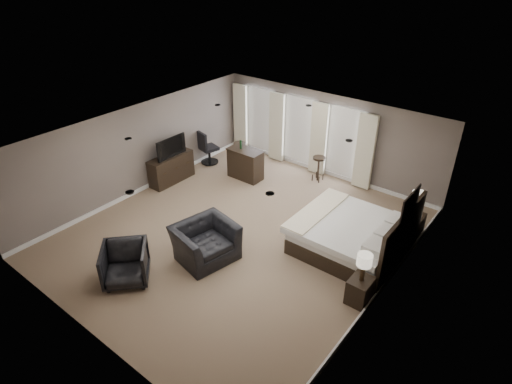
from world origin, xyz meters
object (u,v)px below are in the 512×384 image
Objects in this scene: lamp_far at (417,204)px; dresser at (171,169)px; lamp_near at (363,268)px; bed at (355,224)px; armchair_near at (205,237)px; nightstand_far at (412,226)px; nightstand_near at (360,290)px; bar_stool_right at (318,169)px; tv at (170,154)px; armchair_far at (125,263)px; desk_chair at (209,147)px; bar_stool_left at (240,155)px; bar_counter at (245,164)px.

dresser is (-6.92, -1.72, -0.52)m from lamp_far.
lamp_far is at bearing 90.00° from lamp_near.
bed reaches higher than armchair_near.
nightstand_far is 0.98× the size of lamp_near.
nightstand_near is at bearing -58.46° from bed.
bed reaches higher than bar_stool_right.
lamp_near is 0.59× the size of tv.
armchair_far is at bearing -97.95° from bar_stool_right.
desk_chair reaches higher than bar_stool_right.
armchair_near reaches higher than dresser.
tv is (-6.92, -1.72, 0.62)m from nightstand_far.
bar_counter is at bearing -37.85° from bar_stool_left.
lamp_near is 0.75× the size of bar_stool_left.
bed is 2.50× the size of armchair_far.
bed is at bearing 2.58° from dresser.
bed is 2.23× the size of tv.
lamp_near is at bearing -90.00° from nightstand_far.
lamp_near is 0.43× the size of dresser.
armchair_near is (3.44, -2.07, -0.35)m from tv.
tv is at bearing 104.00° from desk_chair.
nightstand_far is at bearing 90.00° from lamp_near.
armchair_far reaches higher than nightstand_far.
dresser is 4.53m from bar_stool_right.
bar_counter is 0.83m from bar_stool_left.
lamp_far is at bearing 90.00° from nightstand_near.
bed reaches higher than tv.
dresser reaches higher than bar_stool_left.
bed reaches higher than bar_stool_left.
bed reaches higher than nightstand_far.
tv reaches higher than bar_stool_right.
bar_counter is at bearing -146.49° from bar_stool_right.
armchair_near is at bearing -132.52° from lamp_far.
dresser is 1.37× the size of tv.
nightstand_near is 5.23m from bar_stool_right.
desk_chair is (-1.63, 0.08, 0.09)m from bar_counter.
armchair_near is (-3.48, -3.80, -0.37)m from lamp_far.
tv reaches higher than armchair_far.
armchair_near is 1.67× the size of bar_stool_right.
bar_stool_left is at bearing 142.15° from bar_counter.
armchair_near is at bearing -64.01° from bar_counter.
armchair_far reaches higher than bar_stool_right.
nightstand_near is 0.59× the size of armchair_far.
bar_stool_right is (1.89, 1.25, -0.08)m from bar_counter.
bed is 6.04m from tv.
armchair_far is 5.97m from desk_chair.
dresser is 4.02m from armchair_near.
armchair_near is 4.06m from bar_counter.
bar_counter is 2.26m from bar_stool_right.
nightstand_near is 7.02m from dresser.
bar_stool_left is at bearing 59.32° from armchair_far.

